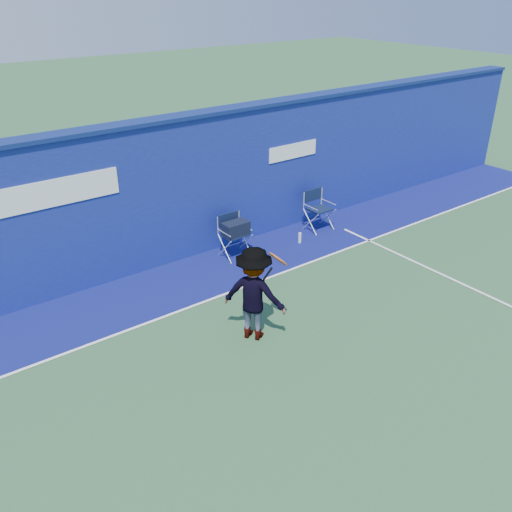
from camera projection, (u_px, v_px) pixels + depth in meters
ground at (320, 394)px, 8.03m from camera, size 80.00×80.00×0.00m
stadium_wall at (151, 195)px, 11.04m from camera, size 24.00×0.50×3.08m
out_of_bounds_strip at (182, 283)px, 10.96m from camera, size 24.00×1.80×0.01m
court_lines at (294, 372)px, 8.46m from camera, size 24.00×12.00×0.01m
directors_chair_left at (235, 240)px, 11.86m from camera, size 0.56×0.51×0.94m
directors_chair_right at (319, 218)px, 13.19m from camera, size 0.58×0.52×0.97m
water_bottle at (300, 238)px, 12.57m from camera, size 0.07×0.07×0.25m
tennis_player at (254, 294)px, 8.97m from camera, size 1.12×1.24×1.67m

